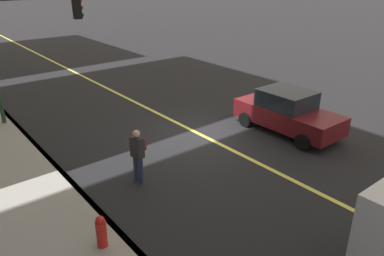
# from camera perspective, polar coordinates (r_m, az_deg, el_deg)

# --- Properties ---
(ground) EXTENTS (200.00, 200.00, 0.00)m
(ground) POSITION_cam_1_polar(r_m,az_deg,el_deg) (14.43, 1.37, -1.06)
(ground) COLOR black
(sidewalk_slab) EXTENTS (80.00, 3.72, 0.15)m
(sidewalk_slab) POSITION_cam_1_polar(r_m,az_deg,el_deg) (11.70, -26.92, -9.51)
(sidewalk_slab) COLOR gray
(sidewalk_slab) RESTS_ON ground
(curb_edge) EXTENTS (80.00, 0.16, 0.15)m
(curb_edge) POSITION_cam_1_polar(r_m,az_deg,el_deg) (12.04, -18.73, -7.15)
(curb_edge) COLOR slate
(curb_edge) RESTS_ON ground
(lane_stripe_center) EXTENTS (80.00, 0.16, 0.01)m
(lane_stripe_center) POSITION_cam_1_polar(r_m,az_deg,el_deg) (14.42, 1.37, -1.03)
(lane_stripe_center) COLOR #D8CC4C
(lane_stripe_center) RESTS_ON ground
(car_maroon) EXTENTS (4.19, 1.92, 1.65)m
(car_maroon) POSITION_cam_1_polar(r_m,az_deg,el_deg) (14.89, 14.34, 2.38)
(car_maroon) COLOR #591116
(car_maroon) RESTS_ON ground
(pedestrian_with_backpack) EXTENTS (0.44, 0.42, 1.69)m
(pedestrian_with_backpack) POSITION_cam_1_polar(r_m,az_deg,el_deg) (11.01, -8.25, -3.65)
(pedestrian_with_backpack) COLOR #262D4C
(pedestrian_with_backpack) RESTS_ON ground
(traffic_light_mast) EXTENTS (0.28, 3.96, 5.16)m
(traffic_light_mast) POSITION_cam_1_polar(r_m,az_deg,el_deg) (16.53, -23.47, 13.10)
(traffic_light_mast) COLOR #1E3823
(traffic_light_mast) RESTS_ON ground
(fire_hydrant) EXTENTS (0.24, 0.24, 0.94)m
(fire_hydrant) POSITION_cam_1_polar(r_m,az_deg,el_deg) (8.85, -13.63, -15.45)
(fire_hydrant) COLOR red
(fire_hydrant) RESTS_ON ground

